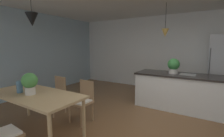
{
  "coord_description": "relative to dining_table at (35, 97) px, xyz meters",
  "views": [
    {
      "loc": [
        0.91,
        -2.75,
        1.6
      ],
      "look_at": [
        -0.76,
        -0.05,
        1.16
      ],
      "focal_mm": 25.56,
      "sensor_mm": 36.0,
      "label": 1
    }
  ],
  "objects": [
    {
      "name": "kitchen_island",
      "position": [
        2.05,
        2.64,
        -0.22
      ],
      "size": [
        2.16,
        0.85,
        0.91
      ],
      "color": "silver",
      "rests_on": "ground_plane"
    },
    {
      "name": "refrigerator",
      "position": [
        2.97,
        3.97,
        0.29
      ],
      "size": [
        0.69,
        0.67,
        1.93
      ],
      "color": "#B2B5B7",
      "rests_on": "ground_plane"
    },
    {
      "name": "window_wall_left_glazing",
      "position": [
        -2.3,
        1.11,
        0.67
      ],
      "size": [
        0.06,
        8.4,
        2.7
      ],
      "primitive_type": "cube",
      "color": "#9EB7C6",
      "rests_on": "ground_plane"
    },
    {
      "name": "potted_plant_on_table",
      "position": [
        -0.01,
        -0.07,
        0.29
      ],
      "size": [
        0.27,
        0.27,
        0.39
      ],
      "color": "beige",
      "rests_on": "dining_table"
    },
    {
      "name": "chair_far_right",
      "position": [
        0.42,
        0.8,
        -0.21
      ],
      "size": [
        0.42,
        0.42,
        0.87
      ],
      "color": "#A87F56",
      "rests_on": "ground_plane"
    },
    {
      "name": "wall_back_kitchen",
      "position": [
        1.76,
        4.37,
        0.67
      ],
      "size": [
        10.0,
        0.12,
        2.7
      ],
      "primitive_type": "cube",
      "color": "white",
      "rests_on": "ground_plane"
    },
    {
      "name": "chair_far_left",
      "position": [
        -0.42,
        0.8,
        -0.21
      ],
      "size": [
        0.42,
        0.42,
        0.87
      ],
      "color": "#A87F56",
      "rests_on": "ground_plane"
    },
    {
      "name": "dining_table",
      "position": [
        0.0,
        0.0,
        0.0
      ],
      "size": [
        1.87,
        0.85,
        0.75
      ],
      "color": "tan",
      "rests_on": "ground_plane"
    },
    {
      "name": "pendant_over_island_main",
      "position": [
        1.63,
        2.64,
        1.26
      ],
      "size": [
        0.19,
        0.19,
        0.86
      ],
      "color": "black"
    },
    {
      "name": "pendant_over_table",
      "position": [
        -0.1,
        0.1,
        1.39
      ],
      "size": [
        0.22,
        0.22,
        0.75
      ],
      "color": "black"
    },
    {
      "name": "vase_on_dining_table",
      "position": [
        -0.28,
        -0.11,
        0.18
      ],
      "size": [
        0.11,
        0.11,
        0.22
      ],
      "color": "slate",
      "rests_on": "dining_table"
    },
    {
      "name": "ground_plane",
      "position": [
        1.76,
        1.11,
        -0.7
      ],
      "size": [
        10.0,
        8.4,
        0.04
      ],
      "primitive_type": "cube",
      "color": "brown"
    },
    {
      "name": "potted_plant_on_island",
      "position": [
        1.88,
        2.64,
        0.43
      ],
      "size": [
        0.3,
        0.3,
        0.39
      ],
      "color": "beige",
      "rests_on": "kitchen_island"
    }
  ]
}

